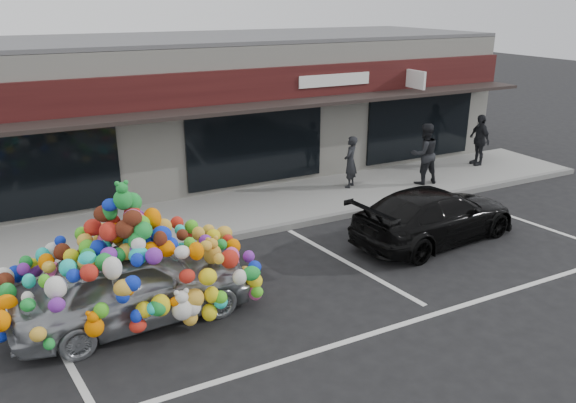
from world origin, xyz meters
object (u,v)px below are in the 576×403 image
toy_car (132,275)px  pedestrian_b (424,154)px  pedestrian_c (479,140)px  black_sedan (435,215)px  pedestrian_a (350,162)px

toy_car → pedestrian_b: size_ratio=2.47×
pedestrian_c → black_sedan: bearing=-42.1°
black_sedan → pedestrian_a: pedestrian_a is taller
black_sedan → pedestrian_b: size_ratio=2.38×
pedestrian_a → pedestrian_b: size_ratio=0.83×
toy_car → pedestrian_b: (9.41, 3.52, 0.19)m
toy_car → black_sedan: (7.09, 0.32, -0.24)m
pedestrian_c → pedestrian_b: bearing=-64.4°
pedestrian_a → pedestrian_b: pedestrian_b is taller
black_sedan → pedestrian_a: size_ratio=2.86×
pedestrian_b → pedestrian_c: 3.08m
toy_car → pedestrian_c: bearing=-74.2°
black_sedan → pedestrian_c: bearing=-59.9°
toy_car → pedestrian_a: (7.27, 4.22, 0.04)m
toy_car → pedestrian_c: 13.12m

